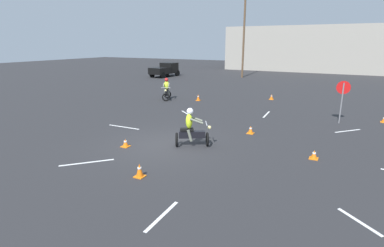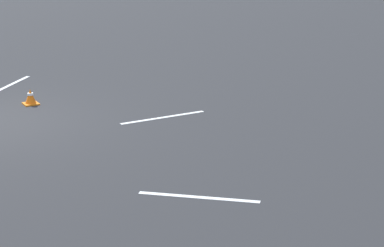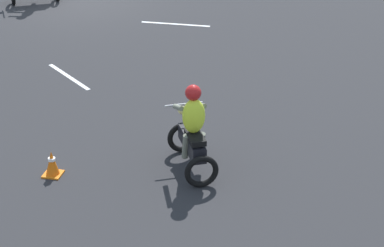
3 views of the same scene
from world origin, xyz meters
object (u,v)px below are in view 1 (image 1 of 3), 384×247
at_px(pickup_truck, 165,69).
at_px(utility_pole_far, 244,37).
at_px(traffic_cone_near_left, 140,170).
at_px(traffic_cone_far_left, 384,119).
at_px(motorcycle_rider_background, 167,90).
at_px(stop_sign, 343,93).
at_px(traffic_cone_mid_center, 125,143).
at_px(traffic_cone_far_center, 251,130).
at_px(motorcycle_rider_foreground, 191,130).
at_px(traffic_cone_mid_left, 198,98).
at_px(traffic_cone_far_right, 272,97).
at_px(traffic_cone_near_right, 314,155).

relative_size(pickup_truck, utility_pole_far, 0.44).
relative_size(traffic_cone_near_left, traffic_cone_far_left, 1.32).
distance_m(motorcycle_rider_background, stop_sign, 12.26).
height_order(traffic_cone_mid_center, traffic_cone_far_center, traffic_cone_far_center).
height_order(motorcycle_rider_foreground, traffic_cone_mid_left, motorcycle_rider_foreground).
distance_m(stop_sign, traffic_cone_mid_center, 11.63).
height_order(traffic_cone_far_left, utility_pole_far, utility_pole_far).
distance_m(traffic_cone_far_right, traffic_cone_far_center, 9.54).
bearing_deg(traffic_cone_mid_left, pickup_truck, 131.09).
bearing_deg(motorcycle_rider_background, traffic_cone_near_left, 91.30).
bearing_deg(utility_pole_far, stop_sign, -57.92).
bearing_deg(traffic_cone_near_left, traffic_cone_far_center, 74.40).
bearing_deg(traffic_cone_far_right, pickup_truck, 148.54).
distance_m(traffic_cone_near_right, traffic_cone_far_left, 8.02).
distance_m(stop_sign, traffic_cone_far_left, 2.93).
relative_size(stop_sign, traffic_cone_near_left, 4.93).
bearing_deg(utility_pole_far, motorcycle_rider_background, -91.09).
height_order(stop_sign, traffic_cone_far_left, stop_sign).
relative_size(motorcycle_rider_background, pickup_truck, 0.39).
bearing_deg(traffic_cone_far_right, stop_sign, -47.09).
distance_m(pickup_truck, traffic_cone_near_right, 29.42).
relative_size(motorcycle_rider_background, traffic_cone_near_left, 3.56).
height_order(traffic_cone_near_right, traffic_cone_far_left, traffic_cone_far_left).
height_order(stop_sign, traffic_cone_far_right, stop_sign).
height_order(motorcycle_rider_background, traffic_cone_far_center, motorcycle_rider_background).
xyz_separation_m(traffic_cone_near_right, traffic_cone_far_right, (-4.31, 11.53, 0.04)).
height_order(traffic_cone_far_right, utility_pole_far, utility_pole_far).
xyz_separation_m(traffic_cone_near_left, traffic_cone_mid_center, (-2.34, 2.10, -0.06)).
distance_m(motorcycle_rider_foreground, utility_pole_far, 27.04).
distance_m(pickup_truck, traffic_cone_far_left, 26.91).
distance_m(traffic_cone_near_right, traffic_cone_mid_center, 7.56).
xyz_separation_m(motorcycle_rider_background, utility_pole_far, (0.33, 17.24, 4.17)).
height_order(traffic_cone_mid_left, traffic_cone_far_left, traffic_cone_mid_left).
distance_m(motorcycle_rider_foreground, traffic_cone_far_left, 11.35).
bearing_deg(stop_sign, pickup_truck, 144.20).
xyz_separation_m(traffic_cone_far_right, traffic_cone_far_left, (7.12, -4.02, -0.03)).
xyz_separation_m(traffic_cone_far_right, utility_pole_far, (-6.87, 13.52, 4.69)).
bearing_deg(pickup_truck, traffic_cone_mid_center, -55.50).
xyz_separation_m(motorcycle_rider_foreground, traffic_cone_far_left, (7.60, 8.40, -0.56)).
distance_m(traffic_cone_near_right, traffic_cone_far_right, 12.31).
bearing_deg(motorcycle_rider_background, stop_sign, 145.29).
relative_size(stop_sign, traffic_cone_mid_left, 4.91).
distance_m(traffic_cone_near_left, traffic_cone_mid_center, 3.14).
bearing_deg(motorcycle_rider_foreground, pickup_truck, -174.74).
bearing_deg(motorcycle_rider_foreground, traffic_cone_mid_center, -90.66).
bearing_deg(pickup_truck, traffic_cone_far_right, -25.98).
distance_m(traffic_cone_near_right, utility_pole_far, 27.83).
height_order(traffic_cone_near_left, traffic_cone_mid_center, traffic_cone_near_left).
relative_size(pickup_truck, traffic_cone_near_right, 12.75).
xyz_separation_m(motorcycle_rider_foreground, motorcycle_rider_background, (-6.72, 8.70, 0.00)).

